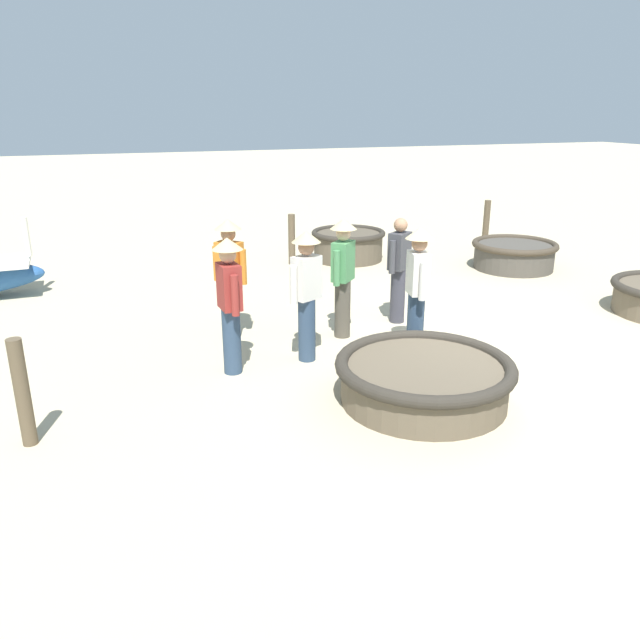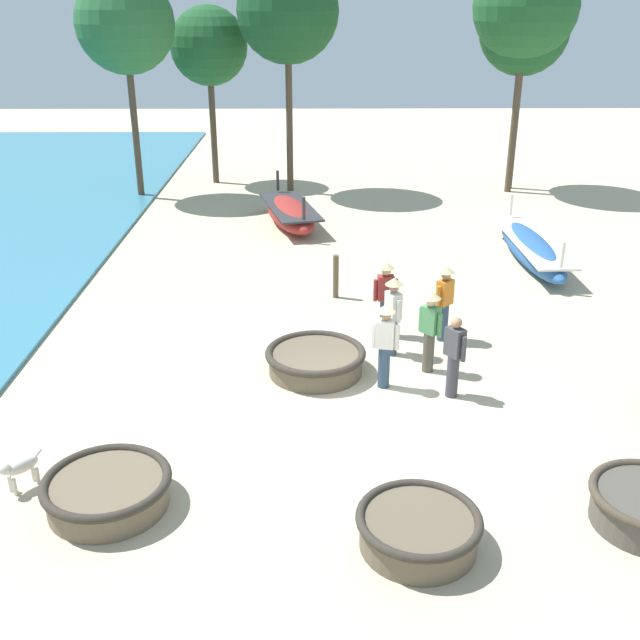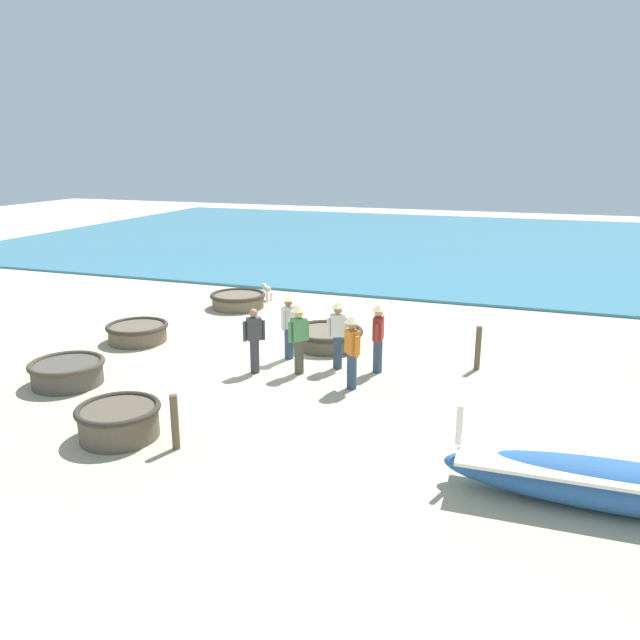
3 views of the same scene
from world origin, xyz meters
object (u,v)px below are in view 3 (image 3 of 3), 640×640
Objects in this scene: fisherman_hauling at (288,322)px; fisherman_by_coracle at (378,334)px; coracle_upturned at (67,372)px; fisherman_standing_right at (299,335)px; coracle_tilted at (327,337)px; coracle_center at (238,300)px; long_boat_ochre_hull at (623,486)px; dog at (267,289)px; fisherman_crouching at (338,331)px; mooring_post_inland at (175,422)px; mooring_post_shoreline at (478,348)px; coracle_weathered at (119,420)px; fisherman_standing_left at (352,348)px; fisherman_with_hat at (254,339)px; coracle_far_left at (137,332)px.

fisherman_hauling and fisherman_by_coracle have the same top height.
fisherman_hauling reaches higher than coracle_upturned.
coracle_tilted is at bearing -178.60° from fisherman_standing_right.
coracle_center is 0.35× the size of long_boat_ochre_hull.
fisherman_standing_right is (0.93, 0.64, 0.00)m from fisherman_hauling.
fisherman_crouching is at bearing 37.38° from dog.
dog is 0.53× the size of mooring_post_inland.
coracle_center is at bearing -113.22° from mooring_post_shoreline.
fisherman_by_coracle is at bearing 93.64° from fisherman_crouching.
coracle_weathered reaches higher than coracle_center.
fisherman_by_coracle is at bearing 143.79° from coracle_weathered.
fisherman_hauling is 1.00× the size of fisherman_standing_left.
long_boat_ochre_hull is at bearing 82.87° from coracle_upturned.
fisherman_with_hat is at bearing 22.02° from dog.
mooring_post_shoreline is at bearing -154.37° from long_boat_ochre_hull.
coracle_upturned is at bearing -50.72° from fisherman_hauling.
fisherman_with_hat is (1.22, -0.37, -0.12)m from fisherman_hauling.
mooring_post_inland is at bearing 87.59° from coracle_weathered.
mooring_post_shoreline is at bearing 142.41° from mooring_post_inland.
coracle_weathered is 4.71m from fisherman_standing_right.
mooring_post_shoreline is at bearing 57.69° from dog.
fisherman_standing_right is 1.06× the size of fisherman_with_hat.
coracle_upturned is at bearing -60.94° from fisherman_crouching.
fisherman_hauling is 1.13m from fisherman_standing_right.
coracle_upturned is 1.63× the size of mooring_post_inland.
fisherman_standing_right reaches higher than dog.
long_boat_ochre_hull is at bearing 93.11° from coracle_weathered.
fisherman_with_hat is (1.15, 4.11, 0.56)m from coracle_far_left.
fisherman_crouching is (-3.03, 5.45, 0.66)m from coracle_upturned.
coracle_tilted is 1.25× the size of fisherman_with_hat.
coracle_center is at bearing -140.04° from fisherman_hauling.
coracle_upturned is at bearing -45.30° from coracle_tilted.
fisherman_standing_right is 3.06× the size of dog.
fisherman_by_coracle is (4.50, 5.95, 0.68)m from coracle_center.
fisherman_hauling is 2.54m from fisherman_standing_left.
fisherman_crouching is at bearing -148.71° from fisherman_standing_left.
coracle_weathered is at bearing 9.91° from dog.
dog is 11.36m from mooring_post_inland.
mooring_post_inland reaches higher than coracle_weathered.
coracle_weathered reaches higher than coracle_tilted.
fisherman_with_hat is (-3.51, -7.61, 0.45)m from long_boat_ochre_hull.
fisherman_by_coracle is at bearing 154.41° from mooring_post_inland.
coracle_upturned is (7.59, -0.48, 0.03)m from coracle_center.
coracle_upturned is at bearing -73.06° from fisherman_standing_left.
coracle_center is at bearing -159.54° from mooring_post_inland.
coracle_center is 5.62m from fisherman_hauling.
coracle_upturned is 11.38m from long_boat_ochre_hull.
mooring_post_inland is at bearing -5.39° from coracle_tilted.
fisherman_standing_right is (-0.52, -1.45, 0.00)m from fisherman_standing_left.
coracle_upturned is at bearing -97.13° from long_boat_ochre_hull.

